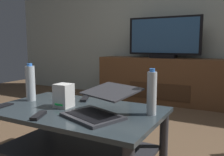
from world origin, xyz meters
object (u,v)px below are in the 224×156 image
object	(u,v)px
soundbar_remote	(39,116)
water_bottle_near	(152,93)
cell_phone	(3,106)
tv_remote	(84,99)
television	(164,38)
laptop	(100,106)
media_cabinet	(163,80)
router_box	(64,96)
coffee_table	(76,128)
water_bottle_far	(30,83)

from	to	relation	value
soundbar_remote	water_bottle_near	bearing A→B (deg)	9.56
cell_phone	water_bottle_near	bearing A→B (deg)	10.49
tv_remote	soundbar_remote	bearing A→B (deg)	-114.46
television	laptop	size ratio (longest dim) A/B	2.18
laptop	media_cabinet	bearing A→B (deg)	96.91
laptop	router_box	xyz separation A→B (m)	(-0.33, 0.06, 0.02)
television	soundbar_remote	bearing A→B (deg)	-90.73
water_bottle_near	coffee_table	bearing A→B (deg)	-167.74
laptop	tv_remote	size ratio (longest dim) A/B	3.09
router_box	tv_remote	size ratio (longest dim) A/B	1.02
television	water_bottle_near	distance (m)	2.23
water_bottle_near	water_bottle_far	world-z (taller)	same
tv_remote	soundbar_remote	distance (m)	0.50
coffee_table	water_bottle_far	bearing A→B (deg)	175.70
media_cabinet	water_bottle_near	bearing A→B (deg)	-75.66
water_bottle_far	coffee_table	bearing A→B (deg)	-4.30
media_cabinet	laptop	distance (m)	2.34
soundbar_remote	router_box	bearing A→B (deg)	70.98
laptop	soundbar_remote	world-z (taller)	laptop
television	water_bottle_near	xyz separation A→B (m)	(0.55, -2.13, -0.38)
cell_phone	soundbar_remote	size ratio (longest dim) A/B	0.88
router_box	water_bottle_far	size ratio (longest dim) A/B	0.56
coffee_table	laptop	distance (m)	0.31
media_cabinet	tv_remote	xyz separation A→B (m)	(-0.04, -2.02, 0.12)
water_bottle_far	cell_phone	world-z (taller)	water_bottle_far
router_box	tv_remote	distance (m)	0.26
coffee_table	water_bottle_far	xyz separation A→B (m)	(-0.45, 0.03, 0.27)
router_box	tv_remote	xyz separation A→B (m)	(0.00, 0.24, -0.07)
coffee_table	media_cabinet	bearing A→B (deg)	91.27
coffee_table	media_cabinet	world-z (taller)	media_cabinet
laptop	water_bottle_near	bearing A→B (deg)	32.10
laptop	water_bottle_near	xyz separation A→B (m)	(0.27, 0.17, 0.07)
tv_remote	media_cabinet	bearing A→B (deg)	62.79
cell_phone	coffee_table	bearing A→B (deg)	14.95
television	soundbar_remote	world-z (taller)	television
laptop	tv_remote	world-z (taller)	laptop
coffee_table	laptop	size ratio (longest dim) A/B	2.34
water_bottle_near	media_cabinet	bearing A→B (deg)	104.34
television	coffee_table	bearing A→B (deg)	-88.71
media_cabinet	water_bottle_near	xyz separation A→B (m)	(0.55, -2.15, 0.24)
coffee_table	media_cabinet	xyz separation A→B (m)	(-0.05, 2.26, 0.03)
laptop	water_bottle_near	size ratio (longest dim) A/B	1.71
coffee_table	water_bottle_near	size ratio (longest dim) A/B	4.00
media_cabinet	router_box	bearing A→B (deg)	-91.23
media_cabinet	water_bottle_far	distance (m)	2.27
television	tv_remote	world-z (taller)	television
soundbar_remote	television	bearing A→B (deg)	66.49
coffee_table	television	world-z (taller)	television
laptop	water_bottle_near	distance (m)	0.33
coffee_table	tv_remote	size ratio (longest dim) A/B	7.22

